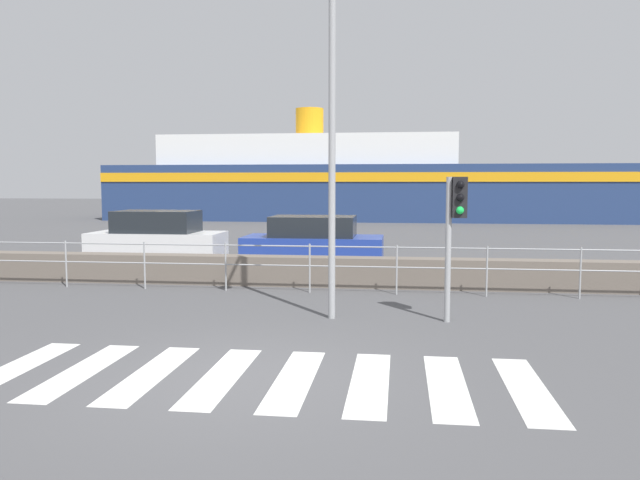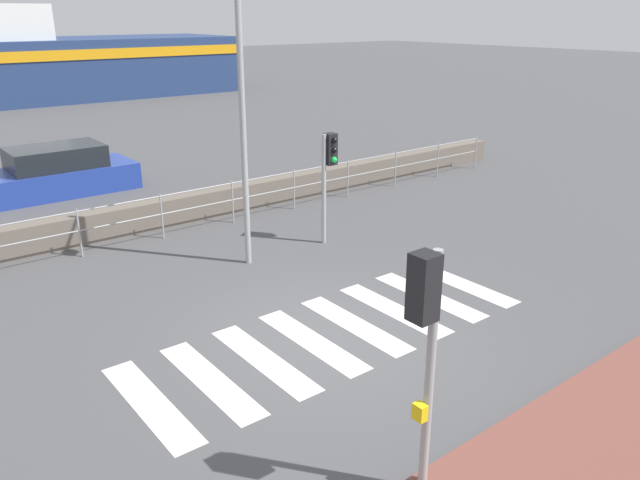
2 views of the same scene
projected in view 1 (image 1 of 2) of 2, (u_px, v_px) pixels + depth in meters
ground_plane at (240, 377)px, 7.57m from camera, size 160.00×160.00×0.00m
crosswalk at (258, 377)px, 7.54m from camera, size 6.75×2.40×0.01m
seawall at (315, 271)px, 14.23m from camera, size 24.69×0.55×0.67m
harbor_fence at (310, 260)px, 13.33m from camera, size 22.26×0.04×1.05m
traffic_light_far at (456, 216)px, 10.39m from camera, size 0.34×0.32×2.45m
streetlamp at (331, 106)px, 10.35m from camera, size 0.32×0.99×5.85m
ferry_boat at (358, 184)px, 40.32m from camera, size 33.04×7.49×7.13m
parked_car_white at (157, 238)px, 19.39m from camera, size 4.08×1.72×1.49m
parked_car_blue at (313, 242)px, 18.77m from camera, size 4.17×1.85×1.35m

